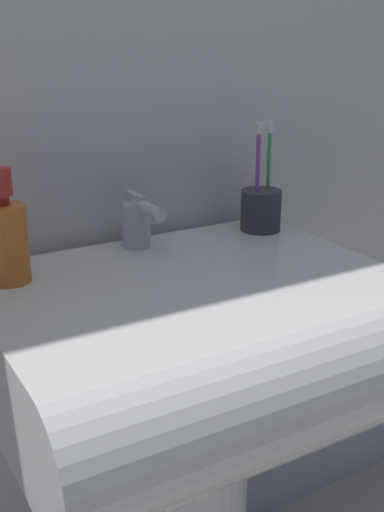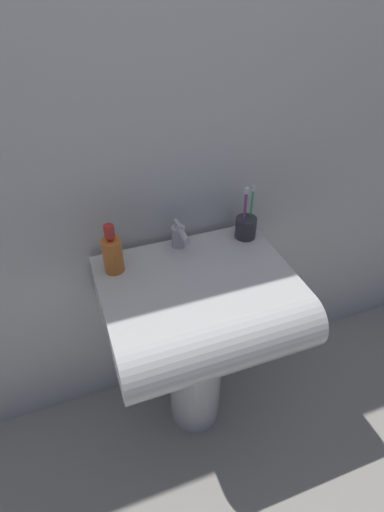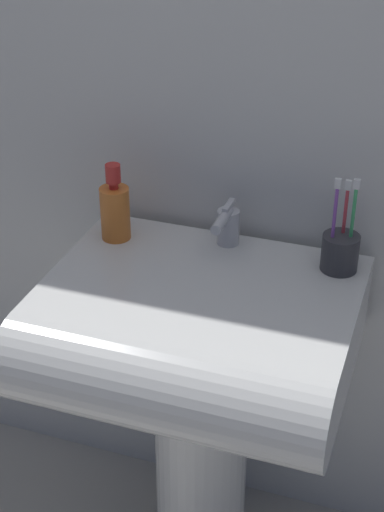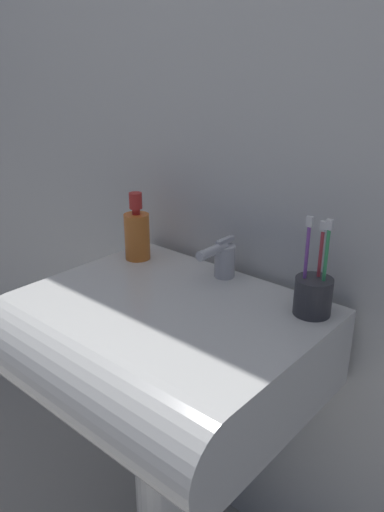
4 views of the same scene
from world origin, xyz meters
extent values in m
plane|color=#ADA89E|center=(0.00, 0.00, 0.00)|extent=(6.00, 6.00, 0.00)
cube|color=silver|center=(0.00, 0.26, 1.20)|extent=(5.00, 0.05, 2.40)
cylinder|color=white|center=(0.00, 0.00, 0.30)|extent=(0.21, 0.21, 0.60)
cube|color=white|center=(0.00, 0.00, 0.69)|extent=(0.61, 0.43, 0.18)
cylinder|color=white|center=(0.00, -0.21, 0.69)|extent=(0.61, 0.18, 0.18)
cylinder|color=silver|center=(0.00, 0.17, 0.82)|extent=(0.05, 0.05, 0.08)
cylinder|color=silver|center=(0.00, 0.13, 0.86)|extent=(0.02, 0.09, 0.02)
cube|color=silver|center=(0.00, 0.17, 0.87)|extent=(0.01, 0.06, 0.01)
cylinder|color=#38383D|center=(0.24, 0.14, 0.82)|extent=(0.08, 0.08, 0.08)
cylinder|color=purple|center=(0.23, 0.13, 0.88)|extent=(0.01, 0.01, 0.17)
cube|color=white|center=(0.23, 0.13, 0.97)|extent=(0.01, 0.01, 0.02)
cylinder|color=#3FB266|center=(0.26, 0.15, 0.88)|extent=(0.01, 0.01, 0.17)
cube|color=white|center=(0.26, 0.15, 0.97)|extent=(0.01, 0.01, 0.02)
cylinder|color=#D83F4C|center=(0.24, 0.16, 0.87)|extent=(0.01, 0.01, 0.16)
cube|color=white|center=(0.24, 0.16, 0.96)|extent=(0.01, 0.01, 0.02)
cylinder|color=orange|center=(-0.24, 0.12, 0.84)|extent=(0.06, 0.06, 0.12)
cylinder|color=red|center=(-0.24, 0.12, 0.90)|extent=(0.02, 0.02, 0.01)
cylinder|color=red|center=(-0.24, 0.12, 0.93)|extent=(0.03, 0.03, 0.04)
camera|label=1|loc=(-0.45, -0.79, 1.13)|focal=45.00mm
camera|label=2|loc=(-0.34, -0.90, 1.61)|focal=28.00mm
camera|label=3|loc=(0.41, -1.24, 1.61)|focal=55.00mm
camera|label=4|loc=(0.64, -0.68, 1.26)|focal=35.00mm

